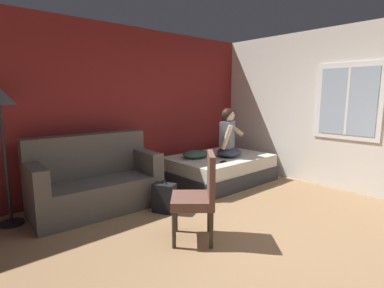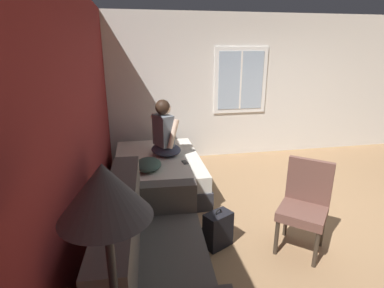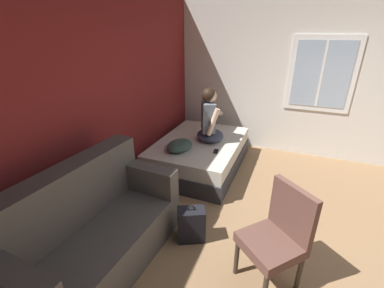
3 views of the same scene
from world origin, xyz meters
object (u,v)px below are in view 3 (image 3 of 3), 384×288
cell_phone (216,151)px  bed (200,154)px  couch (93,232)px  person_seated (209,119)px  side_chair (278,235)px  throw_pillow (179,145)px  backpack (191,225)px

cell_phone → bed: bearing=-47.5°
couch → person_seated: size_ratio=1.99×
side_chair → throw_pillow: side_chair is taller
bed → throw_pillow: (-0.46, 0.16, 0.31)m
person_seated → throw_pillow: size_ratio=1.82×
bed → throw_pillow: bearing=160.5°
side_chair → throw_pillow: (1.36, 1.57, 0.02)m
throw_pillow → cell_phone: size_ratio=3.33×
side_chair → person_seated: size_ratio=1.12×
couch → cell_phone: bearing=-17.0°
bed → throw_pillow: 0.58m
throw_pillow → cell_phone: 0.56m
couch → side_chair: couch is taller
throw_pillow → bed: bearing=-19.5°
side_chair → backpack: 0.97m
person_seated → cell_phone: size_ratio=6.08×
bed → backpack: bed is taller
bed → couch: size_ratio=1.07×
side_chair → cell_phone: size_ratio=6.81×
cell_phone → side_chair: bearing=116.1°
throw_pillow → person_seated: bearing=-28.0°
person_seated → cell_phone: 0.59m
person_seated → backpack: person_seated is taller
backpack → throw_pillow: 1.40m
couch → cell_phone: size_ratio=12.08×
person_seated → throw_pillow: 0.68m
couch → person_seated: (2.38, -0.36, 0.44)m
side_chair → cell_phone: 1.83m
couch → throw_pillow: couch is taller
bed → side_chair: size_ratio=1.90×
backpack → couch: bearing=131.6°
couch → side_chair: size_ratio=1.77×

